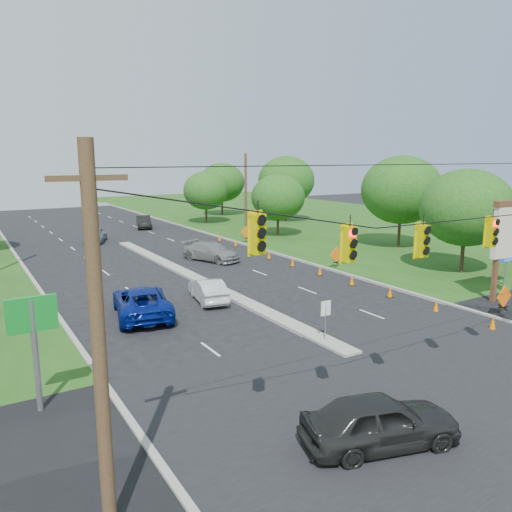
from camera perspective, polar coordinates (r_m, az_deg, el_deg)
ground at (r=20.24m, az=18.97°, el=-14.61°), size 160.00×160.00×0.00m
grass_right at (r=55.01m, az=23.17°, el=1.30°), size 40.00×160.00×0.06m
cross_street at (r=20.24m, az=18.97°, el=-14.61°), size 160.00×14.00×0.02m
curb_left at (r=42.48m, az=-24.83°, el=-1.53°), size 0.25×110.00×0.16m
curb_right at (r=48.83m, az=-0.66°, el=1.06°), size 0.25×110.00×0.16m
median at (r=36.45m, az=-7.14°, el=-2.53°), size 1.00×34.00×0.18m
median_sign at (r=23.64m, az=7.96°, el=-6.48°), size 0.55×0.06×2.05m
signal_span at (r=18.04m, az=22.30°, el=-1.26°), size 25.60×0.32×9.00m
utility_pole_far_right at (r=53.75m, az=-1.18°, el=6.83°), size 0.28×0.28×9.00m
pylon_sign at (r=33.94m, az=26.99°, el=2.19°), size 5.90×2.30×6.12m
cone_0 at (r=28.17m, az=25.44°, el=-6.96°), size 0.32×0.32×0.70m
cone_1 at (r=30.11m, az=19.88°, el=-5.39°), size 0.32×0.32×0.70m
cone_2 at (r=32.31m, az=15.07°, el=-3.99°), size 0.32×0.32×0.70m
cone_3 at (r=34.72m, az=10.91°, el=-2.75°), size 0.32×0.32×0.70m
cone_4 at (r=37.31m, az=7.31°, el=-1.66°), size 0.32×0.32×0.70m
cone_5 at (r=40.04m, az=4.20°, el=-0.72°), size 0.32×0.32×0.70m
cone_6 at (r=42.88m, az=1.49°, el=0.11°), size 0.32×0.32×0.70m
cone_7 at (r=46.11m, az=-0.23°, el=0.90°), size 0.32×0.32×0.70m
cone_8 at (r=49.09m, az=-2.34°, el=1.52°), size 0.32×0.32×0.70m
cone_9 at (r=52.15m, az=-4.20°, el=2.08°), size 0.32×0.32×0.70m
work_sign_0 at (r=30.42m, az=26.48°, el=-4.29°), size 1.27×0.58×1.37m
work_sign_1 at (r=39.40m, az=9.15°, el=0.08°), size 1.27×0.58×1.37m
work_sign_2 at (r=50.70m, az=-1.13°, el=2.69°), size 1.27×0.58×1.37m
tree_7 at (r=40.08m, az=22.89°, el=5.11°), size 6.72×6.72×7.84m
tree_8 at (r=49.44m, az=16.30°, el=7.26°), size 7.56×7.56×8.82m
tree_9 at (r=54.76m, az=2.54°, el=6.73°), size 5.88×5.88×6.86m
tree_10 at (r=67.43m, az=3.49°, el=8.62°), size 7.56×7.56×8.82m
tree_11 at (r=74.83m, az=-3.92°, el=8.39°), size 6.72×6.72×7.84m
tree_12 at (r=65.94m, az=-5.76°, el=7.45°), size 5.88×5.88×6.86m
black_sedan at (r=16.22m, az=13.98°, el=-17.82°), size 5.18×3.19×1.65m
white_sedan at (r=30.44m, az=-5.51°, el=-3.89°), size 2.24×4.47×1.41m
blue_pickup at (r=28.14m, az=-12.92°, el=-5.10°), size 3.95×6.48×1.68m
silver_car_far at (r=42.36m, az=-5.15°, el=0.52°), size 4.02×5.80×1.56m
silver_car_oncoming at (r=54.01m, az=-17.91°, el=2.36°), size 3.51×5.06×1.60m
dark_car_receding at (r=63.33m, az=-12.73°, el=3.83°), size 2.79×4.93×1.54m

